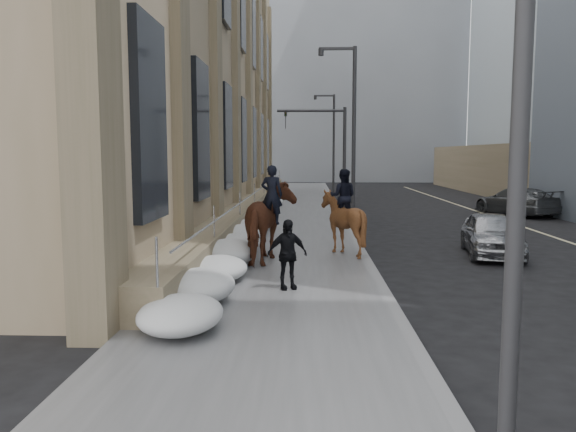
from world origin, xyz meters
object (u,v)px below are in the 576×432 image
Objects in this scene: mounted_horse_left at (270,221)px; pedestrian at (287,254)px; mounted_horse_right at (343,219)px; car_silver at (492,234)px; car_grey at (516,201)px.

mounted_horse_left is 3.39m from pedestrian.
car_silver is at bearing -163.45° from mounted_horse_right.
mounted_horse_left is 2.58m from mounted_horse_right.
pedestrian is (0.61, -3.31, -0.38)m from mounted_horse_left.
pedestrian is 0.40× the size of car_silver.
car_silver is (4.81, 0.57, -0.53)m from mounted_horse_right.
car_grey is at bearing 36.61° from pedestrian.
mounted_horse_left is at bearing 80.61° from pedestrian.
pedestrian is (-1.56, -4.69, -0.29)m from mounted_horse_right.
mounted_horse_left is 18.72m from car_grey.
pedestrian is 20.99m from car_grey.
car_grey reaches higher than car_silver.
mounted_horse_right is 0.65× the size of car_silver.
car_silver is 0.81× the size of car_grey.
mounted_horse_left is at bearing -155.30° from car_silver.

